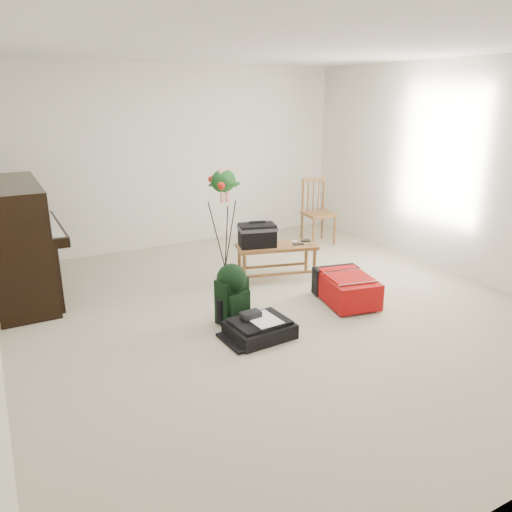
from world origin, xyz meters
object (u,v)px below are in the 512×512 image
red_suitcase (343,286)px  flower_stand (224,220)px  bench (264,240)px  dining_chair (317,212)px  green_backpack (232,291)px  piano (19,244)px  black_duffel (260,328)px

red_suitcase → flower_stand: 1.74m
bench → dining_chair: size_ratio=1.06×
dining_chair → red_suitcase: dining_chair is taller
green_backpack → flower_stand: bearing=50.2°
dining_chair → green_backpack: bearing=-136.1°
red_suitcase → dining_chair: bearing=73.8°
bench → green_backpack: (-0.81, -0.81, -0.18)m
bench → dining_chair: (1.46, 1.02, -0.05)m
piano → red_suitcase: piano is taller
red_suitcase → black_duffel: 1.22m
green_backpack → flower_stand: size_ratio=0.45×
black_duffel → green_backpack: bearing=97.7°
piano → dining_chair: bearing=3.2°
bench → flower_stand: 0.67m
piano → bench: piano is taller
piano → black_duffel: (1.78, -2.01, -0.51)m
red_suitcase → piano: bearing=161.5°
dining_chair → red_suitcase: bearing=-112.6°
green_backpack → bench: bearing=27.7°
bench → flower_stand: size_ratio=0.77×
green_backpack → dining_chair: bearing=21.6°
bench → red_suitcase: 1.08m
bench → black_duffel: bench is taller
dining_chair → flower_stand: flower_stand is taller
bench → black_duffel: (-0.74, -1.21, -0.42)m
dining_chair → green_backpack: 2.93m
red_suitcase → black_duffel: (-1.18, -0.30, -0.08)m
black_duffel → flower_stand: (0.52, 1.84, 0.54)m
bench → green_backpack: size_ratio=1.70×
green_backpack → black_duffel: bearing=-96.1°
flower_stand → red_suitcase: bearing=-85.0°
dining_chair → red_suitcase: (-1.02, -1.94, -0.30)m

